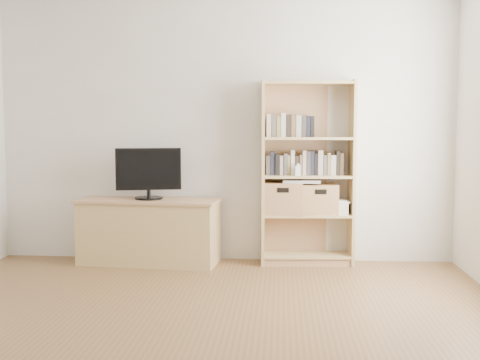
# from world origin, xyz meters

# --- Properties ---
(floor) EXTENTS (4.50, 5.00, 0.01)m
(floor) POSITION_xyz_m (0.00, 0.00, 0.00)
(floor) COLOR brown
(floor) RESTS_ON ground
(back_wall) EXTENTS (4.50, 0.02, 2.60)m
(back_wall) POSITION_xyz_m (0.00, 2.50, 1.30)
(back_wall) COLOR beige
(back_wall) RESTS_ON floor
(tv_stand) EXTENTS (1.36, 0.62, 0.61)m
(tv_stand) POSITION_xyz_m (-0.71, 2.25, 0.30)
(tv_stand) COLOR tan
(tv_stand) RESTS_ON floor
(bookshelf) EXTENTS (0.90, 0.37, 1.77)m
(bookshelf) POSITION_xyz_m (0.81, 2.34, 0.89)
(bookshelf) COLOR tan
(bookshelf) RESTS_ON floor
(television) EXTENTS (0.62, 0.18, 0.49)m
(television) POSITION_xyz_m (-0.71, 2.25, 0.88)
(television) COLOR black
(television) RESTS_ON tv_stand
(books_row_mid) EXTENTS (0.88, 0.22, 0.23)m
(books_row_mid) POSITION_xyz_m (0.81, 2.36, 0.98)
(books_row_mid) COLOR #3F3933
(books_row_mid) RESTS_ON bookshelf
(books_row_upper) EXTENTS (0.38, 0.16, 0.19)m
(books_row_upper) POSITION_xyz_m (0.62, 2.35, 1.33)
(books_row_upper) COLOR #3F3933
(books_row_upper) RESTS_ON bookshelf
(baby_monitor) EXTENTS (0.05, 0.03, 0.09)m
(baby_monitor) POSITION_xyz_m (0.72, 2.24, 0.91)
(baby_monitor) COLOR white
(baby_monitor) RESTS_ON bookshelf
(basket_left) EXTENTS (0.38, 0.31, 0.30)m
(basket_left) POSITION_xyz_m (0.58, 2.32, 0.64)
(basket_left) COLOR #AC7D4E
(basket_left) RESTS_ON bookshelf
(basket_right) EXTENTS (0.38, 0.32, 0.29)m
(basket_right) POSITION_xyz_m (0.92, 2.34, 0.64)
(basket_right) COLOR #AC7D4E
(basket_right) RESTS_ON bookshelf
(laptop) EXTENTS (0.37, 0.28, 0.03)m
(laptop) POSITION_xyz_m (0.77, 2.32, 0.81)
(laptop) COLOR white
(laptop) RESTS_ON basket_left
(magazine_stack) EXTENTS (0.18, 0.26, 0.12)m
(magazine_stack) POSITION_xyz_m (1.12, 2.36, 0.55)
(magazine_stack) COLOR silver
(magazine_stack) RESTS_ON bookshelf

